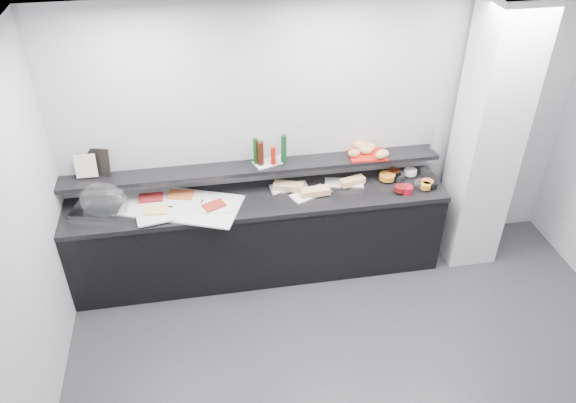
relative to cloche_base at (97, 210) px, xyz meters
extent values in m
plane|color=#2D2D30|center=(2.17, -1.73, -0.92)|extent=(5.00, 5.00, 0.00)
cube|color=#A6A8AD|center=(2.17, 0.27, 0.43)|extent=(5.00, 0.02, 2.70)
plane|color=white|center=(2.17, -1.73, 1.78)|extent=(5.00, 5.00, 0.00)
cube|color=silver|center=(3.67, -0.08, 0.43)|extent=(0.50, 0.50, 2.70)
cube|color=black|center=(1.47, -0.03, -0.50)|extent=(3.60, 0.60, 0.85)
cube|color=black|center=(1.47, -0.03, -0.05)|extent=(3.62, 0.62, 0.05)
cube|color=black|center=(1.47, 0.15, 0.21)|extent=(3.60, 0.25, 0.04)
cube|color=#ADAFB3|center=(0.00, 0.00, 0.00)|extent=(0.49, 0.39, 0.04)
ellipsoid|color=silver|center=(0.08, -0.02, 0.11)|extent=(0.53, 0.43, 0.34)
cube|color=silver|center=(0.74, -0.03, -0.01)|extent=(1.24, 0.90, 0.01)
cube|color=white|center=(0.56, 0.06, 0.00)|extent=(0.38, 0.30, 0.01)
cube|color=maroon|center=(0.48, 0.09, 0.02)|extent=(0.22, 0.14, 0.02)
cube|color=white|center=(0.85, 0.08, 0.00)|extent=(0.34, 0.29, 0.01)
cube|color=#C85729|center=(0.76, 0.09, 0.02)|extent=(0.26, 0.20, 0.02)
cube|color=silver|center=(0.53, -0.20, 0.00)|extent=(0.37, 0.27, 0.01)
cube|color=#ECD55B|center=(0.54, -0.13, 0.02)|extent=(0.21, 0.15, 0.02)
cube|color=white|center=(1.08, -0.13, 0.00)|extent=(0.33, 0.25, 0.01)
cube|color=maroon|center=(1.06, -0.14, 0.02)|extent=(0.23, 0.19, 0.02)
cube|color=silver|center=(1.79, 0.09, -0.01)|extent=(0.37, 0.18, 0.01)
cube|color=tan|center=(1.78, 0.05, 0.02)|extent=(0.30, 0.20, 0.06)
cylinder|color=silver|center=(1.67, -0.01, 0.00)|extent=(0.14, 0.09, 0.01)
cube|color=white|center=(1.97, -0.05, -0.01)|extent=(0.40, 0.29, 0.01)
cube|color=tan|center=(2.02, -0.08, 0.02)|extent=(0.28, 0.13, 0.06)
cylinder|color=#B7B8BE|center=(2.11, -0.07, 0.00)|extent=(0.16, 0.02, 0.01)
cube|color=silver|center=(2.34, 0.08, -0.01)|extent=(0.40, 0.23, 0.01)
cube|color=#E3B077|center=(2.41, 0.04, 0.02)|extent=(0.26, 0.15, 0.06)
cylinder|color=silver|center=(2.32, -0.01, 0.00)|extent=(0.16, 0.04, 0.01)
cylinder|color=white|center=(2.89, 0.06, 0.02)|extent=(0.15, 0.15, 0.07)
cylinder|color=orange|center=(2.77, 0.06, 0.03)|extent=(0.18, 0.18, 0.05)
cylinder|color=black|center=(2.85, 0.06, 0.02)|extent=(0.16, 0.16, 0.07)
cylinder|color=#551D0C|center=(2.86, 0.12, 0.03)|extent=(0.14, 0.14, 0.05)
cylinder|color=white|center=(3.22, 0.11, 0.02)|extent=(0.20, 0.20, 0.07)
cylinder|color=white|center=(3.03, 0.10, 0.03)|extent=(0.16, 0.16, 0.05)
cylinder|color=maroon|center=(2.89, -0.18, 0.02)|extent=(0.15, 0.15, 0.07)
cylinder|color=#620F0E|center=(2.83, -0.17, 0.03)|extent=(0.12, 0.12, 0.05)
cylinder|color=silver|center=(3.05, -0.14, 0.02)|extent=(0.16, 0.16, 0.07)
cylinder|color=#CF6732|center=(3.11, -0.12, 0.03)|extent=(0.12, 0.12, 0.05)
cylinder|color=black|center=(3.16, -0.14, 0.02)|extent=(0.14, 0.14, 0.07)
cylinder|color=orange|center=(3.08, -0.17, 0.03)|extent=(0.10, 0.10, 0.05)
cube|color=black|center=(0.06, 0.24, 0.36)|extent=(0.21, 0.13, 0.26)
cube|color=beige|center=(-0.05, 0.19, 0.36)|extent=(0.19, 0.05, 0.22)
cube|color=white|center=(1.60, 0.18, 0.24)|extent=(0.29, 0.23, 0.01)
cylinder|color=#10380F|center=(1.49, 0.18, 0.37)|extent=(0.06, 0.06, 0.26)
cylinder|color=#361009|center=(1.53, 0.14, 0.36)|extent=(0.07, 0.07, 0.24)
cylinder|color=#0F3819|center=(1.76, 0.16, 0.38)|extent=(0.06, 0.06, 0.28)
cylinder|color=#9F170B|center=(1.65, 0.13, 0.33)|extent=(0.06, 0.06, 0.18)
cylinder|color=white|center=(1.70, 0.12, 0.28)|extent=(0.03, 0.03, 0.07)
cylinder|color=white|center=(1.71, 0.17, 0.28)|extent=(0.04, 0.04, 0.07)
cube|color=red|center=(2.58, 0.15, 0.24)|extent=(0.37, 0.27, 0.02)
ellipsoid|color=tan|center=(2.54, 0.25, 0.29)|extent=(0.17, 0.14, 0.08)
ellipsoid|color=tan|center=(2.59, 0.20, 0.29)|extent=(0.16, 0.13, 0.08)
ellipsoid|color=#D28550|center=(2.43, 0.12, 0.29)|extent=(0.12, 0.08, 0.08)
ellipsoid|color=tan|center=(2.69, 0.05, 0.29)|extent=(0.18, 0.15, 0.08)
ellipsoid|color=tan|center=(2.56, 0.16, 0.29)|extent=(0.16, 0.13, 0.08)
ellipsoid|color=tan|center=(2.61, 0.20, 0.29)|extent=(0.13, 0.10, 0.08)
cylinder|color=white|center=(3.26, 0.13, 0.38)|extent=(0.13, 0.13, 0.30)
camera|label=1|loc=(1.01, -4.38, 2.98)|focal=35.00mm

